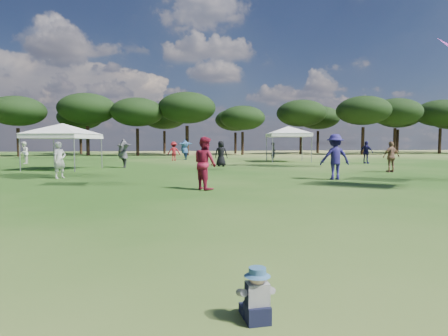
% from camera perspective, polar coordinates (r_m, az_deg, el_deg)
% --- Properties ---
extents(tree_line, '(108.78, 17.63, 7.77)m').
position_cam_1_polar(tree_line, '(48.62, -7.05, 8.43)').
color(tree_line, black).
rests_on(tree_line, ground).
extents(tent_left, '(6.24, 6.24, 2.89)m').
position_cam_1_polar(tent_left, '(22.94, -23.39, 5.95)').
color(tent_left, gray).
rests_on(tent_left, ground).
extents(tent_right, '(6.38, 6.38, 3.14)m').
position_cam_1_polar(tent_right, '(30.48, 9.76, 6.07)').
color(tent_right, gray).
rests_on(tent_right, ground).
extents(toddler, '(0.30, 0.34, 0.46)m').
position_cam_1_polar(toddler, '(3.31, 4.98, -18.98)').
color(toddler, black).
rests_on(toddler, ground).
extents(festival_crowd, '(31.30, 23.25, 1.89)m').
position_cam_1_polar(festival_crowd, '(23.59, -13.61, 2.20)').
color(festival_crowd, navy).
rests_on(festival_crowd, ground).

